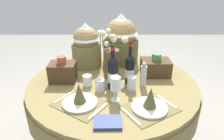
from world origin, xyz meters
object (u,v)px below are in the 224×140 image
Objects in this scene: wine_bottle_left at (112,73)px; woven_basket_side_left at (62,72)px; place_setting_left at (79,98)px; gift_tub_back_centre at (120,37)px; place_setting_right at (149,103)px; wine_glass_right at (115,84)px; tumbler_near_right at (100,85)px; dining_table at (112,94)px; woven_basket_side_right at (155,67)px; book_on_table at (107,122)px; gift_tub_back_left at (85,44)px; flower_vase at (111,59)px; tumbler_near_left at (87,81)px; pepper_mill at (143,75)px; wine_bottle_centre at (129,69)px; tumbler_mid at (131,83)px.

woven_basket_side_left is at bearing 163.29° from wine_bottle_left.
gift_tub_back_centre is at bearing 68.05° from place_setting_left.
wine_glass_right is at bearing 155.02° from place_setting_right.
tumbler_near_right is at bearing -107.02° from gift_tub_back_centre.
dining_table is 15.34× the size of tumbler_near_right.
place_setting_left is at bearing -111.95° from gift_tub_back_centre.
wine_bottle_left reaches higher than place_setting_left.
woven_basket_side_right reaches higher than place_setting_left.
woven_basket_side_right is at bearing 57.05° from book_on_table.
gift_tub_back_left reaches higher than book_on_table.
woven_basket_side_right is (0.39, 0.03, -0.09)m from flower_vase.
flower_vase is at bearing 11.58° from woven_basket_side_left.
wine_bottle_left is at bearing 84.92° from book_on_table.
woven_basket_side_right is at bearing 7.99° from woven_basket_side_left.
tumbler_near_right is (0.13, 0.18, -0.00)m from place_setting_left.
gift_tub_back_left is at bearing 91.93° from place_setting_left.
woven_basket_side_right is at bearing 36.80° from place_setting_left.
place_setting_left is at bearing -123.44° from dining_table.
woven_basket_side_left reaches higher than tumbler_near_left.
wine_glass_right is 0.67m from gift_tub_back_left.
woven_basket_side_right is at bearing 56.42° from pepper_mill.
place_setting_right is at bearing -35.05° from tumbler_near_right.
place_setting_right is 2.32× the size of wine_glass_right.
place_setting_left is at bearing -116.84° from flower_vase.
wine_glass_right is (-0.23, 0.11, 0.08)m from place_setting_right.
book_on_table is at bearing -108.47° from wine_bottle_centre.
wine_bottle_left is 0.13m from tumbler_near_right.
wine_bottle_left is at bearing -90.22° from dining_table.
woven_basket_side_left is (-0.38, 0.54, 0.07)m from book_on_table.
woven_basket_side_right reaches higher than place_setting_right.
gift_tub_back_centre is at bearing 96.39° from tumbler_mid.
wine_glass_right reaches higher than book_on_table.
place_setting_right is at bearing -31.07° from woven_basket_side_left.
gift_tub_back_left reaches higher than place_setting_left.
woven_basket_side_left is 0.87× the size of woven_basket_side_right.
flower_vase is at bearing 41.86° from tumbler_near_left.
woven_basket_side_right reaches higher than tumbler_near_right.
book_on_table is 0.67× the size of woven_basket_side_right.
dining_table is at bearing 85.82° from book_on_table.
gift_tub_back_centre reaches higher than wine_bottle_left.
pepper_mill reaches higher than wine_glass_right.
tumbler_mid is (0.24, 0.01, 0.01)m from tumbler_near_right.
place_setting_right is 0.53m from woven_basket_side_right.
woven_basket_side_right is (0.79, 0.11, -0.01)m from woven_basket_side_left.
tumbler_near_left is 0.23m from woven_basket_side_left.
place_setting_right is 4.71× the size of tumbler_near_left.
place_setting_left is at bearing -168.41° from wine_glass_right.
gift_tub_back_centre is at bearing 61.01° from tumbler_near_left.
wine_bottle_left is 3.15× the size of tumbler_mid.
gift_tub_back_centre is (-0.05, 0.47, 0.13)m from wine_bottle_centre.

